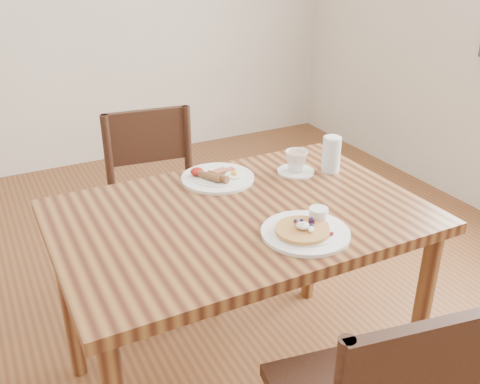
{
  "coord_description": "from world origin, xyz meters",
  "views": [
    {
      "loc": [
        -0.71,
        -1.38,
        1.57
      ],
      "look_at": [
        0.0,
        0.0,
        0.82
      ],
      "focal_mm": 40.0,
      "sensor_mm": 36.0,
      "label": 1
    }
  ],
  "objects_px": {
    "pancake_plate": "(306,230)",
    "water_glass": "(331,154)",
    "breakfast_plate": "(217,177)",
    "dining_table": "(240,237)",
    "teacup_saucer": "(296,163)",
    "chair_far": "(158,203)"
  },
  "relations": [
    {
      "from": "dining_table",
      "to": "teacup_saucer",
      "type": "height_order",
      "value": "teacup_saucer"
    },
    {
      "from": "chair_far",
      "to": "breakfast_plate",
      "type": "height_order",
      "value": "chair_far"
    },
    {
      "from": "chair_far",
      "to": "teacup_saucer",
      "type": "xyz_separation_m",
      "value": [
        0.4,
        -0.49,
        0.3
      ]
    },
    {
      "from": "chair_far",
      "to": "teacup_saucer",
      "type": "relative_size",
      "value": 6.29
    },
    {
      "from": "pancake_plate",
      "to": "breakfast_plate",
      "type": "distance_m",
      "value": 0.49
    },
    {
      "from": "water_glass",
      "to": "teacup_saucer",
      "type": "bearing_deg",
      "value": 159.29
    },
    {
      "from": "dining_table",
      "to": "breakfast_plate",
      "type": "bearing_deg",
      "value": 81.73
    },
    {
      "from": "pancake_plate",
      "to": "breakfast_plate",
      "type": "relative_size",
      "value": 1.0
    },
    {
      "from": "chair_far",
      "to": "pancake_plate",
      "type": "height_order",
      "value": "chair_far"
    },
    {
      "from": "pancake_plate",
      "to": "teacup_saucer",
      "type": "xyz_separation_m",
      "value": [
        0.22,
        0.4,
        0.03
      ]
    },
    {
      "from": "pancake_plate",
      "to": "water_glass",
      "type": "distance_m",
      "value": 0.5
    },
    {
      "from": "pancake_plate",
      "to": "water_glass",
      "type": "height_order",
      "value": "water_glass"
    },
    {
      "from": "dining_table",
      "to": "breakfast_plate",
      "type": "height_order",
      "value": "breakfast_plate"
    },
    {
      "from": "pancake_plate",
      "to": "water_glass",
      "type": "relative_size",
      "value": 1.99
    },
    {
      "from": "breakfast_plate",
      "to": "chair_far",
      "type": "bearing_deg",
      "value": 103.63
    },
    {
      "from": "pancake_plate",
      "to": "breakfast_plate",
      "type": "height_order",
      "value": "pancake_plate"
    },
    {
      "from": "dining_table",
      "to": "teacup_saucer",
      "type": "bearing_deg",
      "value": 28.61
    },
    {
      "from": "breakfast_plate",
      "to": "water_glass",
      "type": "bearing_deg",
      "value": -16.42
    },
    {
      "from": "dining_table",
      "to": "chair_far",
      "type": "distance_m",
      "value": 0.69
    },
    {
      "from": "dining_table",
      "to": "water_glass",
      "type": "distance_m",
      "value": 0.51
    },
    {
      "from": "water_glass",
      "to": "dining_table",
      "type": "bearing_deg",
      "value": -163.68
    },
    {
      "from": "chair_far",
      "to": "breakfast_plate",
      "type": "xyz_separation_m",
      "value": [
        0.1,
        -0.41,
        0.27
      ]
    }
  ]
}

